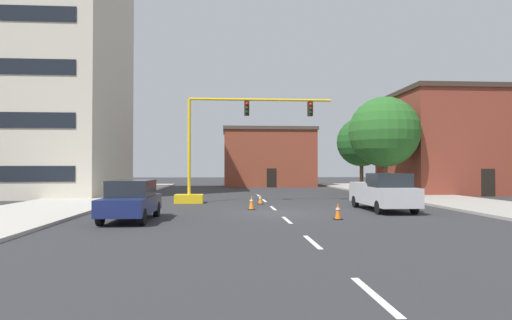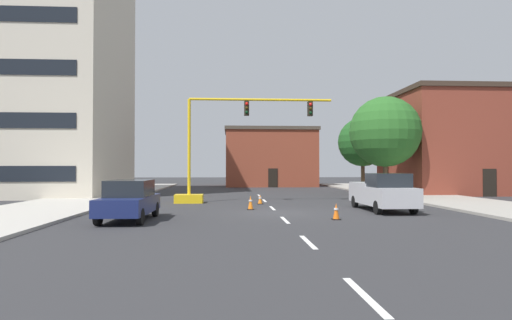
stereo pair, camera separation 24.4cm
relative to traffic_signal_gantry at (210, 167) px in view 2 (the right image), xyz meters
The scene contains 20 objects.
ground_plane 7.72m from the traffic_signal_gantry, 60.19° to the right, with size 160.00×160.00×0.00m, color #2D2D30.
sidewalk_left 9.20m from the traffic_signal_gantry, 169.58° to the left, with size 6.00×56.00×0.14m, color #B2ADA3.
sidewalk_right 16.33m from the traffic_signal_gantry, ahead, with size 6.00×56.00×0.14m, color #9E998E.
lane_stripe_seg_0 20.84m from the traffic_signal_gantry, 79.82° to the right, with size 0.16×2.40×0.01m, color silver.
lane_stripe_seg_1 15.50m from the traffic_signal_gantry, 76.19° to the right, with size 0.16×2.40×0.01m, color silver.
lane_stripe_seg_2 10.34m from the traffic_signal_gantry, 68.70° to the right, with size 0.16×2.40×0.01m, color silver.
lane_stripe_seg_3 5.82m from the traffic_signal_gantry, 46.73° to the right, with size 0.16×2.40×0.01m, color silver.
lane_stripe_seg_4 4.62m from the traffic_signal_gantry, 23.79° to the left, with size 0.16×2.40×0.01m, color silver.
lane_stripe_seg_5 8.33m from the traffic_signal_gantry, 62.78° to the left, with size 0.16×2.40×0.01m, color silver.
building_tall_left 19.42m from the traffic_signal_gantry, 147.79° to the left, with size 12.88×13.58×22.58m.
building_brick_center 26.85m from the traffic_signal_gantry, 76.50° to the left, with size 11.21×9.55×7.15m.
building_row_right 23.88m from the traffic_signal_gantry, 24.13° to the left, with size 11.17×10.59×9.10m.
traffic_signal_gantry is the anchor object (origin of this frame).
tree_right_far 19.00m from the traffic_signal_gantry, 41.73° to the left, with size 4.71×4.71×7.12m.
tree_right_mid 14.85m from the traffic_signal_gantry, 21.31° to the left, with size 5.59×5.59×7.94m.
pickup_truck_silver 11.02m from the traffic_signal_gantry, 31.31° to the right, with size 2.06×5.42×1.99m.
sedan_navy_near_left 9.73m from the traffic_signal_gantry, 108.63° to the right, with size 1.95×4.54×1.74m.
traffic_cone_roadside_a 11.27m from the traffic_signal_gantry, 57.75° to the right, with size 0.36×0.36×0.73m.
traffic_cone_roadside_b 3.93m from the traffic_signal_gantry, 20.66° to the right, with size 0.36×0.36×0.60m.
traffic_cone_roadside_c 5.59m from the traffic_signal_gantry, 62.93° to the right, with size 0.36×0.36×0.77m.
Camera 2 is at (-2.40, -21.51, 2.28)m, focal length 30.00 mm.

